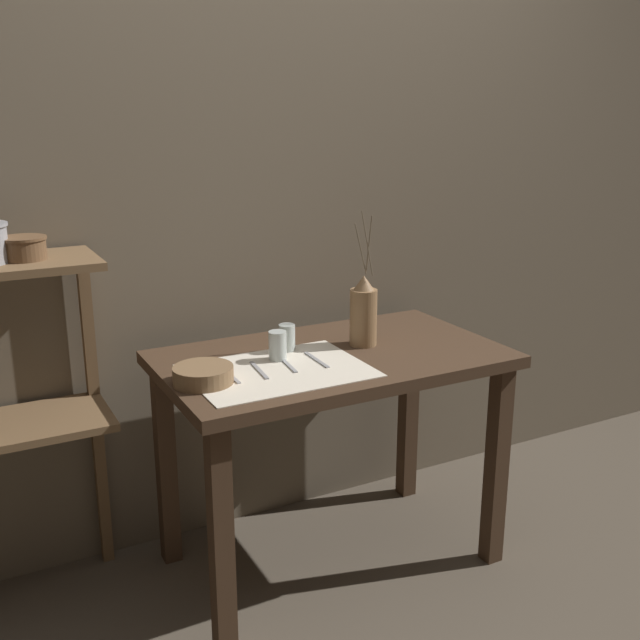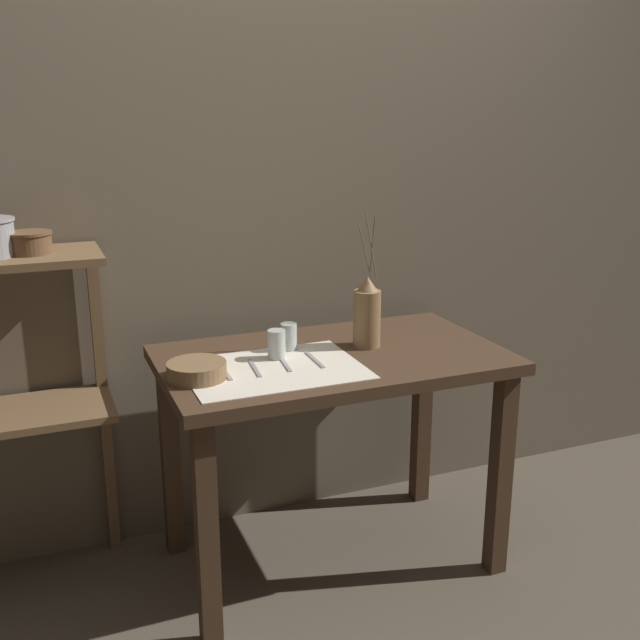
{
  "view_description": "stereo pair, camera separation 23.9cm",
  "coord_description": "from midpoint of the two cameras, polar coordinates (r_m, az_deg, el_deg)",
  "views": [
    {
      "loc": [
        -1.12,
        -2.03,
        1.54
      ],
      "look_at": [
        -0.04,
        0.0,
        0.89
      ],
      "focal_mm": 42.0,
      "sensor_mm": 36.0,
      "label": 1
    },
    {
      "loc": [
        -0.9,
        -2.13,
        1.54
      ],
      "look_at": [
        -0.04,
        0.0,
        0.89
      ],
      "focal_mm": 42.0,
      "sensor_mm": 36.0,
      "label": 2
    }
  ],
  "objects": [
    {
      "name": "ground_plane",
      "position": [
        2.78,
        3.45,
        -17.76
      ],
      "size": [
        12.0,
        12.0,
        0.0
      ],
      "primitive_type": "plane",
      "color": "brown"
    },
    {
      "name": "stone_wall_back",
      "position": [
        2.73,
        -0.07,
        8.77
      ],
      "size": [
        7.0,
        0.06,
        2.4
      ],
      "color": "#6B5E4C",
      "rests_on": "ground_plane"
    },
    {
      "name": "wooden_table",
      "position": [
        2.48,
        3.7,
        -5.3
      ],
      "size": [
        1.12,
        0.65,
        0.77
      ],
      "color": "#422D1E",
      "rests_on": "ground_plane"
    },
    {
      "name": "wooden_shelf_unit",
      "position": [
        2.46,
        -20.09,
        -2.9
      ],
      "size": [
        0.59,
        0.31,
        1.12
      ],
      "color": "brown",
      "rests_on": "ground_plane"
    },
    {
      "name": "linen_cloth",
      "position": [
        2.3,
        -0.6,
        -3.8
      ],
      "size": [
        0.54,
        0.4,
        0.0
      ],
      "color": "beige",
      "rests_on": "wooden_table"
    },
    {
      "name": "pitcher_with_flowers",
      "position": [
        2.5,
        6.34,
        0.41
      ],
      "size": [
        0.09,
        0.09,
        0.45
      ],
      "color": "olive",
      "rests_on": "wooden_table"
    },
    {
      "name": "wooden_bowl",
      "position": [
        2.22,
        -6.35,
        -3.93
      ],
      "size": [
        0.18,
        0.18,
        0.05
      ],
      "color": "brown",
      "rests_on": "wooden_table"
    },
    {
      "name": "glass_tumbler_near",
      "position": [
        2.37,
        -0.46,
        -1.9
      ],
      "size": [
        0.06,
        0.06,
        0.09
      ],
      "color": "#B7C1BC",
      "rests_on": "wooden_table"
    },
    {
      "name": "glass_tumbler_far",
      "position": [
        2.46,
        0.37,
        -1.32
      ],
      "size": [
        0.05,
        0.05,
        0.09
      ],
      "color": "#B7C1BC",
      "rests_on": "wooden_table"
    },
    {
      "name": "spoon_outer",
      "position": [
        2.32,
        -4.68,
        -3.52
      ],
      "size": [
        0.02,
        0.17,
        0.02
      ],
      "color": "#939399",
      "rests_on": "wooden_table"
    },
    {
      "name": "fork_outer",
      "position": [
        2.29,
        -2.03,
        -3.72
      ],
      "size": [
        0.03,
        0.16,
        0.0
      ],
      "color": "#939399",
      "rests_on": "wooden_table"
    },
    {
      "name": "knife_center",
      "position": [
        2.34,
        0.2,
        -3.33
      ],
      "size": [
        0.03,
        0.16,
        0.0
      ],
      "color": "#939399",
      "rests_on": "wooden_table"
    },
    {
      "name": "fork_inner",
      "position": [
        2.37,
        2.48,
        -3.09
      ],
      "size": [
        0.02,
        0.16,
        0.0
      ],
      "color": "#939399",
      "rests_on": "wooden_table"
    },
    {
      "name": "metal_pot_small",
      "position": [
        2.35,
        -18.57,
        5.66
      ],
      "size": [
        0.13,
        0.13,
        0.07
      ],
      "color": "brown",
      "rests_on": "wooden_shelf_unit"
    }
  ]
}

